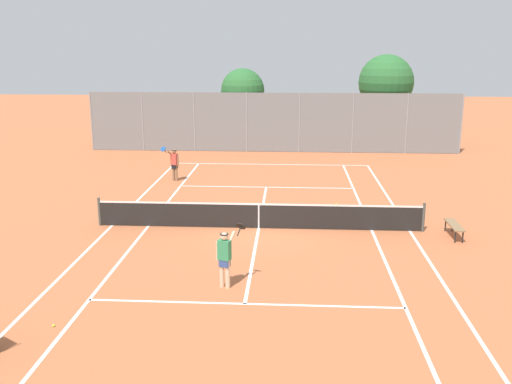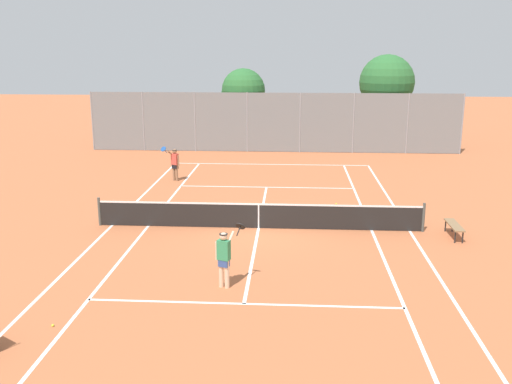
% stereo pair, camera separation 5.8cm
% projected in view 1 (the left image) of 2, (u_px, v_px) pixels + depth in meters
% --- Properties ---
extents(ground_plane, '(120.00, 120.00, 0.00)m').
position_uv_depth(ground_plane, '(259.00, 228.00, 20.99)').
color(ground_plane, '#BC663D').
extents(court_line_markings, '(11.10, 23.90, 0.01)m').
position_uv_depth(court_line_markings, '(259.00, 228.00, 20.99)').
color(court_line_markings, white).
rests_on(court_line_markings, ground).
extents(tennis_net, '(12.00, 0.10, 1.07)m').
position_uv_depth(tennis_net, '(259.00, 215.00, 20.87)').
color(tennis_net, '#474C47').
rests_on(tennis_net, ground).
extents(player_near_side, '(0.84, 0.69, 1.77)m').
position_uv_depth(player_near_side, '(225.00, 256.00, 15.61)').
color(player_near_side, beige).
rests_on(player_near_side, ground).
extents(player_far_left, '(0.88, 0.65, 1.77)m').
position_uv_depth(player_far_left, '(174.00, 163.00, 28.28)').
color(player_far_left, '#936B4C').
rests_on(player_far_left, ground).
extents(loose_tennis_ball_0, '(0.07, 0.07, 0.07)m').
position_uv_depth(loose_tennis_ball_0, '(54.00, 326.00, 13.57)').
color(loose_tennis_ball_0, '#D1DB33').
rests_on(loose_tennis_ball_0, ground).
extents(loose_tennis_ball_1, '(0.07, 0.07, 0.07)m').
position_uv_depth(loose_tennis_ball_1, '(336.00, 204.00, 24.18)').
color(loose_tennis_ball_1, '#D1DB33').
rests_on(loose_tennis_ball_1, ground).
extents(loose_tennis_ball_2, '(0.07, 0.07, 0.07)m').
position_uv_depth(loose_tennis_ball_2, '(239.00, 214.00, 22.67)').
color(loose_tennis_ball_2, '#D1DB33').
rests_on(loose_tennis_ball_2, ground).
extents(courtside_bench, '(0.36, 1.50, 0.47)m').
position_uv_depth(courtside_bench, '(454.00, 226.00, 19.95)').
color(courtside_bench, olive).
rests_on(courtside_bench, ground).
extents(back_fence, '(23.46, 0.08, 3.76)m').
position_uv_depth(back_fence, '(273.00, 122.00, 35.95)').
color(back_fence, gray).
rests_on(back_fence, ground).
extents(tree_behind_left, '(2.91, 2.85, 5.18)m').
position_uv_depth(tree_behind_left, '(241.00, 92.00, 37.34)').
color(tree_behind_left, brown).
rests_on(tree_behind_left, ground).
extents(tree_behind_right, '(3.68, 3.68, 6.06)m').
position_uv_depth(tree_behind_right, '(385.00, 84.00, 38.15)').
color(tree_behind_right, brown).
rests_on(tree_behind_right, ground).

